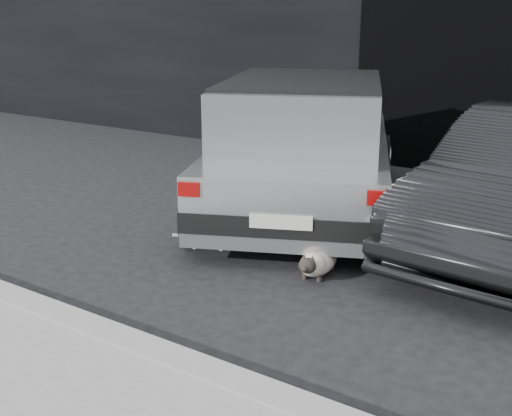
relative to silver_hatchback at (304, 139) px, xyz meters
The scene contains 6 objects.
ground 1.44m from the silver_hatchback, 73.29° to the right, with size 80.00×80.00×0.00m, color black.
garage_opening 3.21m from the silver_hatchback, 65.36° to the left, with size 4.00×0.10×2.60m, color black.
curb 4.01m from the silver_hatchback, 70.22° to the right, with size 18.00×0.25×0.12m, color gray.
silver_hatchback is the anchor object (origin of this frame).
cat_siamese 2.20m from the silver_hatchback, 56.34° to the right, with size 0.35×0.83×0.29m.
cat_white 1.82m from the silver_hatchback, 93.45° to the right, with size 0.64×0.41×0.33m.
Camera 1 is at (3.41, -5.46, 2.31)m, focal length 45.00 mm.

